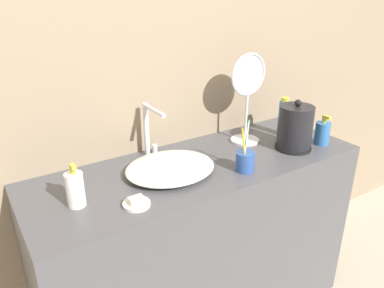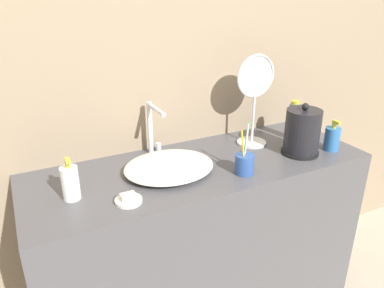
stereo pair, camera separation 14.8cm
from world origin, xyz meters
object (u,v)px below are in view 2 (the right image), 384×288
Objects in this scene: shampoo_bottle at (293,121)px; mouthwash_bottle at (332,138)px; faucet at (153,126)px; lotion_bottle at (70,183)px; toothbrush_cup at (244,163)px; vanity_mirror at (255,95)px; electric_kettle at (302,133)px.

shampoo_bottle is 1.33× the size of mouthwash_bottle.
lotion_bottle is (-0.38, -0.21, -0.07)m from faucet.
shampoo_bottle is (0.41, 0.20, 0.05)m from toothbrush_cup.
toothbrush_cup is (0.25, -0.32, -0.09)m from faucet.
shampoo_bottle is at bearing -8.52° from vanity_mirror.
shampoo_bottle is at bearing 109.35° from mouthwash_bottle.
toothbrush_cup is 0.36m from vanity_mirror.
electric_kettle is at bearing 8.25° from toothbrush_cup.
mouthwash_bottle is at bearing -22.80° from faucet.
lotion_bottle is 1.11m from mouthwash_bottle.
shampoo_bottle is 0.45× the size of vanity_mirror.
vanity_mirror is at bearing -11.15° from faucet.
electric_kettle is 0.55× the size of vanity_mirror.
toothbrush_cup reaches higher than shampoo_bottle.
toothbrush_cup is 0.65m from lotion_bottle.
electric_kettle is at bearing -118.91° from shampoo_bottle.
vanity_mirror is (0.20, 0.23, 0.19)m from toothbrush_cup.
shampoo_bottle is 0.26m from vanity_mirror.
electric_kettle is at bearing -25.20° from faucet.
lotion_bottle is at bearing -175.15° from shampoo_bottle.
electric_kettle is (0.58, -0.27, -0.04)m from faucet.
shampoo_bottle is 0.20m from mouthwash_bottle.
electric_kettle is at bearing -55.15° from vanity_mirror.
electric_kettle is 0.96m from lotion_bottle.
faucet is at bearing 128.43° from toothbrush_cup.
electric_kettle is 0.26m from vanity_mirror.
electric_kettle is 1.46× the size of lotion_bottle.
electric_kettle is at bearing -3.73° from lotion_bottle.
faucet reaches higher than toothbrush_cup.
toothbrush_cup is at bearing -171.75° from electric_kettle.
electric_kettle is 0.33m from toothbrush_cup.
lotion_bottle is 0.38× the size of vanity_mirror.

